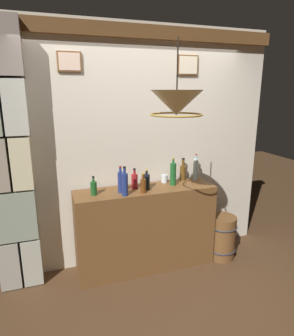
{
  "coord_description": "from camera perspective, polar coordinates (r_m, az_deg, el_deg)",
  "views": [
    {
      "loc": [
        -1.0,
        -2.15,
        2.03
      ],
      "look_at": [
        0.0,
        0.76,
        1.22
      ],
      "focal_mm": 31.55,
      "sensor_mm": 36.0,
      "label": 1
    }
  ],
  "objects": [
    {
      "name": "liquor_bottle_whiskey",
      "position": [
        3.05,
        -4.31,
        -3.07
      ],
      "size": [
        0.07,
        0.07,
        0.31
      ],
      "color": "navy",
      "rests_on": "bar_shelf_unit"
    },
    {
      "name": "liquor_bottle_amaro",
      "position": [
        3.25,
        -0.08,
        -2.61
      ],
      "size": [
        0.07,
        0.07,
        0.22
      ],
      "color": "black",
      "rests_on": "bar_shelf_unit"
    },
    {
      "name": "liquor_bottle_tequila",
      "position": [
        3.14,
        -0.73,
        -3.33
      ],
      "size": [
        0.06,
        0.06,
        0.22
      ],
      "color": "#633413",
      "rests_on": "bar_shelf_unit"
    },
    {
      "name": "liquor_bottle_scotch",
      "position": [
        3.13,
        -10.26,
        -3.81
      ],
      "size": [
        0.07,
        0.07,
        0.2
      ],
      "color": "#1A4F20",
      "rests_on": "bar_shelf_unit"
    },
    {
      "name": "liquor_bottle_rye",
      "position": [
        3.15,
        -5.13,
        -2.66
      ],
      "size": [
        0.06,
        0.06,
        0.29
      ],
      "color": "navy",
      "rests_on": "bar_shelf_unit"
    },
    {
      "name": "wooden_barrel",
      "position": [
        3.87,
        14.23,
        -12.77
      ],
      "size": [
        0.36,
        0.36,
        0.54
      ],
      "color": "brown",
      "rests_on": "ground"
    },
    {
      "name": "liquor_bottle_brandy",
      "position": [
        3.4,
        5.06,
        -1.12
      ],
      "size": [
        0.07,
        0.07,
        0.32
      ],
      "color": "#1B5826",
      "rests_on": "bar_shelf_unit"
    },
    {
      "name": "stone_pillar",
      "position": [
        3.21,
        -24.99,
        1.3
      ],
      "size": [
        0.43,
        0.3,
        2.66
      ],
      "color": "#9C978A",
      "rests_on": "ground"
    },
    {
      "name": "liquor_bottle_gin",
      "position": [
        3.29,
        -2.43,
        -2.46
      ],
      "size": [
        0.07,
        0.07,
        0.23
      ],
      "color": "maroon",
      "rests_on": "bar_shelf_unit"
    },
    {
      "name": "bar_shelf_unit",
      "position": [
        3.48,
        -0.27,
        -11.59
      ],
      "size": [
        1.58,
        0.42,
        0.97
      ],
      "primitive_type": "cube",
      "color": "brown",
      "rests_on": "ground"
    },
    {
      "name": "ground_plane",
      "position": [
        3.12,
        5.06,
        -25.93
      ],
      "size": [
        12.0,
        12.0,
        0.0
      ],
      "primitive_type": "plane",
      "color": "#4C331E"
    },
    {
      "name": "liquor_bottle_bourbon",
      "position": [
        3.61,
        6.94,
        -0.73
      ],
      "size": [
        0.07,
        0.07,
        0.27
      ],
      "color": "brown",
      "rests_on": "bar_shelf_unit"
    },
    {
      "name": "pendant_lamp",
      "position": [
        2.45,
        5.73,
        12.29
      ],
      "size": [
        0.43,
        0.43,
        0.6
      ],
      "color": "beige"
    },
    {
      "name": "liquor_bottle_rum",
      "position": [
        3.63,
        9.36,
        -0.19
      ],
      "size": [
        0.06,
        0.06,
        0.32
      ],
      "color": "#A5C1C4",
      "rests_on": "bar_shelf_unit"
    },
    {
      "name": "panelled_rear_partition",
      "position": [
        3.44,
        -1.83,
        5.02
      ],
      "size": [
        3.28,
        0.15,
        2.74
      ],
      "color": "beige",
      "rests_on": "ground"
    },
    {
      "name": "glass_tumbler_rocks",
      "position": [
        3.51,
        3.39,
        -2.06
      ],
      "size": [
        0.07,
        0.07,
        0.09
      ],
      "color": "silver",
      "rests_on": "bar_shelf_unit"
    }
  ]
}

